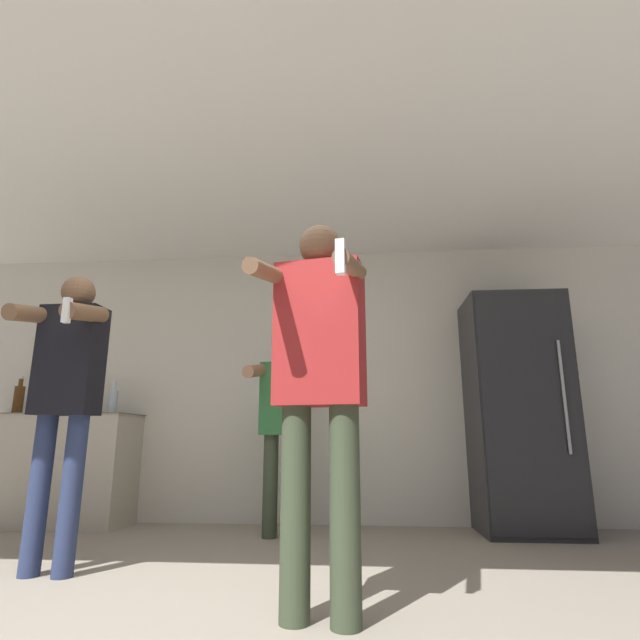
% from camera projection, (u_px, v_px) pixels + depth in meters
% --- Properties ---
extents(wall_back, '(7.00, 0.06, 2.55)m').
position_uv_depth(wall_back, '(280.00, 382.00, 4.78)').
color(wall_back, beige).
rests_on(wall_back, ground_plane).
extents(ceiling_slab, '(7.00, 3.50, 0.05)m').
position_uv_depth(ceiling_slab, '(250.00, 179.00, 3.61)').
color(ceiling_slab, silver).
rests_on(ceiling_slab, wall_back).
extents(refrigerator, '(0.77, 0.70, 1.94)m').
position_uv_depth(refrigerator, '(519.00, 411.00, 4.18)').
color(refrigerator, '#262628').
rests_on(refrigerator, ground_plane).
extents(counter, '(1.43, 0.56, 0.97)m').
position_uv_depth(counter, '(53.00, 469.00, 4.47)').
color(counter, '#BCB29E').
rests_on(counter, ground_plane).
extents(bottle_dark_rum, '(0.07, 0.07, 0.33)m').
position_uv_depth(bottle_dark_rum, '(41.00, 401.00, 4.63)').
color(bottle_dark_rum, silver).
rests_on(bottle_dark_rum, counter).
extents(bottle_tall_gin, '(0.09, 0.09, 0.36)m').
position_uv_depth(bottle_tall_gin, '(19.00, 399.00, 4.66)').
color(bottle_tall_gin, '#563314').
rests_on(bottle_tall_gin, counter).
extents(bottle_brown_liquor, '(0.08, 0.08, 0.31)m').
position_uv_depth(bottle_brown_liquor, '(113.00, 401.00, 4.57)').
color(bottle_brown_liquor, silver).
rests_on(bottle_brown_liquor, counter).
extents(person_woman_foreground, '(0.52, 0.59, 1.75)m').
position_uv_depth(person_woman_foreground, '(320.00, 376.00, 2.25)').
color(person_woman_foreground, '#38422D').
rests_on(person_woman_foreground, ground_plane).
extents(person_man_side, '(0.44, 0.48, 1.74)m').
position_uv_depth(person_man_side, '(66.00, 385.00, 2.98)').
color(person_man_side, navy).
rests_on(person_man_side, ground_plane).
extents(person_spectator_back, '(0.48, 0.54, 1.55)m').
position_uv_depth(person_spectator_back, '(282.00, 415.00, 4.02)').
color(person_spectator_back, '#38422D').
rests_on(person_spectator_back, ground_plane).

